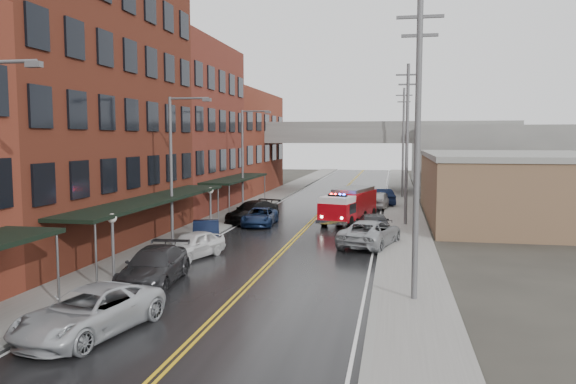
{
  "coord_description": "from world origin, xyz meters",
  "views": [
    {
      "loc": [
        6.35,
        -7.59,
        6.56
      ],
      "look_at": [
        -0.61,
        28.9,
        3.0
      ],
      "focal_mm": 35.0,
      "sensor_mm": 36.0,
      "label": 1
    }
  ],
  "objects": [
    {
      "name": "road",
      "position": [
        0.0,
        30.0,
        0.01
      ],
      "size": [
        11.0,
        160.0,
        0.02
      ],
      "primitive_type": "cube",
      "color": "black",
      "rests_on": "ground"
    },
    {
      "name": "sidewalk_left",
      "position": [
        -7.3,
        30.0,
        0.07
      ],
      "size": [
        3.0,
        160.0,
        0.15
      ],
      "primitive_type": "cube",
      "color": "slate",
      "rests_on": "ground"
    },
    {
      "name": "sidewalk_right",
      "position": [
        7.3,
        30.0,
        0.07
      ],
      "size": [
        3.0,
        160.0,
        0.15
      ],
      "primitive_type": "cube",
      "color": "slate",
      "rests_on": "ground"
    },
    {
      "name": "curb_left",
      "position": [
        -5.65,
        30.0,
        0.07
      ],
      "size": [
        0.3,
        160.0,
        0.15
      ],
      "primitive_type": "cube",
      "color": "gray",
      "rests_on": "ground"
    },
    {
      "name": "curb_right",
      "position": [
        5.65,
        30.0,
        0.07
      ],
      "size": [
        0.3,
        160.0,
        0.15
      ],
      "primitive_type": "cube",
      "color": "gray",
      "rests_on": "ground"
    },
    {
      "name": "brick_building_b",
      "position": [
        -13.3,
        23.0,
        9.0
      ],
      "size": [
        9.0,
        20.0,
        18.0
      ],
      "primitive_type": "cube",
      "color": "#562316",
      "rests_on": "ground"
    },
    {
      "name": "brick_building_c",
      "position": [
        -13.3,
        40.5,
        7.5
      ],
      "size": [
        9.0,
        15.0,
        15.0
      ],
      "primitive_type": "cube",
      "color": "maroon",
      "rests_on": "ground"
    },
    {
      "name": "brick_building_far",
      "position": [
        -13.3,
        58.0,
        6.0
      ],
      "size": [
        9.0,
        20.0,
        12.0
      ],
      "primitive_type": "cube",
      "color": "maroon",
      "rests_on": "ground"
    },
    {
      "name": "tan_building",
      "position": [
        16.0,
        40.0,
        2.5
      ],
      "size": [
        14.0,
        22.0,
        5.0
      ],
      "primitive_type": "cube",
      "color": "brown",
      "rests_on": "ground"
    },
    {
      "name": "right_far_block",
      "position": [
        18.0,
        70.0,
        4.0
      ],
      "size": [
        18.0,
        30.0,
        8.0
      ],
      "primitive_type": "cube",
      "color": "slate",
      "rests_on": "ground"
    },
    {
      "name": "awning_1",
      "position": [
        -7.49,
        23.0,
        2.99
      ],
      "size": [
        2.6,
        18.0,
        3.09
      ],
      "color": "black",
      "rests_on": "ground"
    },
    {
      "name": "awning_2",
      "position": [
        -7.49,
        40.5,
        2.99
      ],
      "size": [
        2.6,
        13.0,
        3.09
      ],
      "color": "black",
      "rests_on": "ground"
    },
    {
      "name": "globe_lamp_1",
      "position": [
        -6.4,
        16.0,
        2.31
      ],
      "size": [
        0.44,
        0.44,
        3.12
      ],
      "color": "#59595B",
      "rests_on": "ground"
    },
    {
      "name": "globe_lamp_2",
      "position": [
        -6.4,
        30.0,
        2.31
      ],
      "size": [
        0.44,
        0.44,
        3.12
      ],
      "color": "#59595B",
      "rests_on": "ground"
    },
    {
      "name": "street_lamp_1",
      "position": [
        -6.55,
        24.0,
        5.19
      ],
      "size": [
        2.64,
        0.22,
        9.0
      ],
      "color": "#59595B",
      "rests_on": "ground"
    },
    {
      "name": "street_lamp_2",
      "position": [
        -6.55,
        40.0,
        5.19
      ],
      "size": [
        2.64,
        0.22,
        9.0
      ],
      "color": "#59595B",
      "rests_on": "ground"
    },
    {
      "name": "utility_pole_0",
      "position": [
        7.2,
        15.0,
        6.31
      ],
      "size": [
        1.8,
        0.24,
        12.0
      ],
      "color": "#59595B",
      "rests_on": "ground"
    },
    {
      "name": "utility_pole_1",
      "position": [
        7.2,
        35.0,
        6.31
      ],
      "size": [
        1.8,
        0.24,
        12.0
      ],
      "color": "#59595B",
      "rests_on": "ground"
    },
    {
      "name": "utility_pole_2",
      "position": [
        7.2,
        55.0,
        6.31
      ],
      "size": [
        1.8,
        0.24,
        12.0
      ],
      "color": "#59595B",
      "rests_on": "ground"
    },
    {
      "name": "overpass",
      "position": [
        0.0,
        62.0,
        5.99
      ],
      "size": [
        40.0,
        10.0,
        7.5
      ],
      "color": "slate",
      "rests_on": "ground"
    },
    {
      "name": "fire_truck",
      "position": [
        2.86,
        35.91,
        1.43
      ],
      "size": [
        4.32,
        7.59,
        2.65
      ],
      "rotation": [
        0.0,
        0.0,
        -0.26
      ],
      "color": "#A80710",
      "rests_on": "ground"
    },
    {
      "name": "parked_car_left_2",
      "position": [
        -3.6,
        9.13,
        0.78
      ],
      "size": [
        3.7,
        6.02,
        1.56
      ],
      "primitive_type": "imported",
      "rotation": [
        0.0,
        0.0,
        -0.21
      ],
      "color": "#B0B4B9",
      "rests_on": "ground"
    },
    {
      "name": "parked_car_left_3",
      "position": [
        -4.25,
        15.7,
        0.8
      ],
      "size": [
        2.82,
        5.75,
        1.61
      ],
      "primitive_type": "imported",
      "rotation": [
        0.0,
        0.0,
        0.1
      ],
      "color": "#262729",
      "rests_on": "ground"
    },
    {
      "name": "parked_car_left_4",
      "position": [
        -4.47,
        21.2,
        0.74
      ],
      "size": [
        3.0,
        4.69,
        1.49
      ],
      "primitive_type": "imported",
      "rotation": [
        0.0,
        0.0,
        -0.31
      ],
      "color": "silver",
      "rests_on": "ground"
    },
    {
      "name": "parked_car_left_5",
      "position": [
        -5.0,
        24.97,
        0.75
      ],
      "size": [
        2.96,
        4.8,
        1.49
      ],
      "primitive_type": "imported",
      "rotation": [
        0.0,
        0.0,
        0.33
      ],
      "color": "black",
      "rests_on": "ground"
    },
    {
      "name": "parked_car_left_6",
      "position": [
        -3.6,
        33.2,
        0.67
      ],
      "size": [
        2.45,
        4.93,
        1.34
      ],
      "primitive_type": "imported",
      "rotation": [
        0.0,
        0.0,
        0.05
      ],
      "color": "#132448",
      "rests_on": "ground"
    },
    {
      "name": "parked_car_left_7",
      "position": [
        -4.56,
        34.8,
        0.82
      ],
      "size": [
        3.89,
        6.06,
        1.63
      ],
      "primitive_type": "imported",
      "rotation": [
        0.0,
        0.0,
        -0.31
      ],
      "color": "black",
      "rests_on": "ground"
    },
    {
      "name": "parked_car_right_0",
      "position": [
        4.94,
        26.53,
        0.81
      ],
      "size": [
        4.09,
        6.3,
        1.61
      ],
      "primitive_type": "imported",
      "rotation": [
        0.0,
        0.0,
        2.88
      ],
      "color": "#989B9F",
      "rests_on": "ground"
    },
    {
      "name": "parked_car_right_1",
      "position": [
        5.0,
        29.8,
        0.8
      ],
      "size": [
        2.88,
        5.72,
        1.59
      ],
      "primitive_type": "imported",
      "rotation": [
        0.0,
        0.0,
        3.26
      ],
      "color": "#242426",
      "rests_on": "ground"
    },
    {
      "name": "parked_car_right_2",
      "position": [
        5.0,
        45.45,
        0.82
      ],
      "size": [
        2.76,
        5.06,
        1.63
      ],
      "primitive_type": "imported",
      "rotation": [
        0.0,
        0.0,
        2.96
      ],
      "color": "silver",
      "rests_on": "ground"
    },
    {
      "name": "parked_car_right_3",
      "position": [
        5.0,
        47.83,
        0.83
      ],
      "size": [
        3.1,
        5.35,
        1.67
      ],
      "primitive_type": "imported",
      "rotation": [
        0.0,
        0.0,
        3.42
      ],
      "color": "#0E1732",
      "rests_on": "ground"
    }
  ]
}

